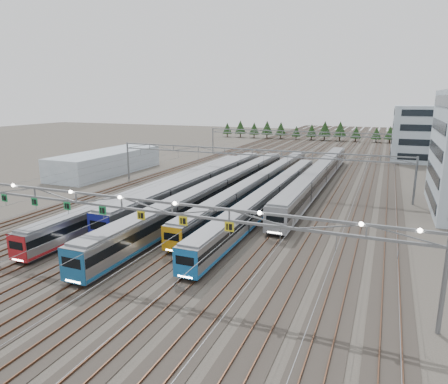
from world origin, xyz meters
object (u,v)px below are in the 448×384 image
at_px(train_d, 262,182).
at_px(train_e, 271,195).
at_px(gantry_far, 301,136).
at_px(depot_bldg_north, 436,134).
at_px(train_b, 202,183).
at_px(train_a, 168,188).
at_px(train_c, 219,189).
at_px(gantry_near, 121,205).
at_px(west_shed, 107,162).
at_px(gantry_mid, 252,157).
at_px(train_f, 319,176).

bearing_deg(train_d, train_e, -65.10).
xyz_separation_m(gantry_far, depot_bldg_north, (35.30, 8.66, 1.18)).
xyz_separation_m(train_b, depot_bldg_north, (42.05, 61.34, 5.25)).
bearing_deg(train_e, train_a, -175.50).
bearing_deg(train_a, train_d, 39.45).
height_order(train_c, gantry_near, gantry_near).
height_order(train_a, west_shed, west_shed).
bearing_deg(train_b, gantry_near, -78.33).
bearing_deg(gantry_mid, gantry_far, 90.00).
distance_m(train_b, west_shed, 32.62).
distance_m(train_c, train_e, 9.00).
distance_m(train_d, gantry_near, 39.71).
bearing_deg(train_b, depot_bldg_north, 55.57).
relative_size(train_c, depot_bldg_north, 3.14).
bearing_deg(train_e, train_d, 114.90).
bearing_deg(train_b, gantry_far, 82.70).
bearing_deg(west_shed, gantry_mid, -6.53).
height_order(train_b, train_c, train_b).
height_order(train_a, gantry_near, gantry_near).
height_order(train_d, depot_bldg_north, depot_bldg_north).
distance_m(train_f, gantry_far, 39.04).
relative_size(train_d, west_shed, 2.26).
xyz_separation_m(train_b, train_d, (9.00, 6.86, -0.39)).
distance_m(gantry_near, gantry_mid, 40.12).
relative_size(depot_bldg_north, west_shed, 0.73).
height_order(gantry_mid, depot_bldg_north, depot_bldg_north).
relative_size(train_d, train_f, 1.04).
distance_m(train_a, west_shed, 30.51).
distance_m(train_f, west_shed, 48.50).
xyz_separation_m(train_d, west_shed, (-39.36, 5.06, 0.58)).
relative_size(train_a, train_e, 1.05).
relative_size(train_e, gantry_near, 1.05).
bearing_deg(gantry_near, train_f, 76.75).
height_order(train_e, gantry_far, gantry_far).
bearing_deg(train_b, train_f, 40.78).
bearing_deg(train_b, train_a, -136.65).
bearing_deg(train_e, gantry_far, 96.93).
xyz_separation_m(train_f, depot_bldg_north, (24.05, 45.82, 5.30)).
height_order(train_f, gantry_far, gantry_far).
bearing_deg(train_d, gantry_near, -93.34).
relative_size(train_a, gantry_near, 1.11).
bearing_deg(gantry_near, train_c, 94.24).
distance_m(gantry_far, west_shed, 55.26).
relative_size(gantry_mid, west_shed, 1.88).
relative_size(train_e, depot_bldg_north, 2.69).
height_order(train_c, train_e, train_c).
xyz_separation_m(train_d, gantry_far, (-2.25, 45.82, 4.45)).
relative_size(train_b, train_d, 0.83).
relative_size(gantry_far, west_shed, 1.88).
bearing_deg(west_shed, depot_bldg_north, 34.31).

